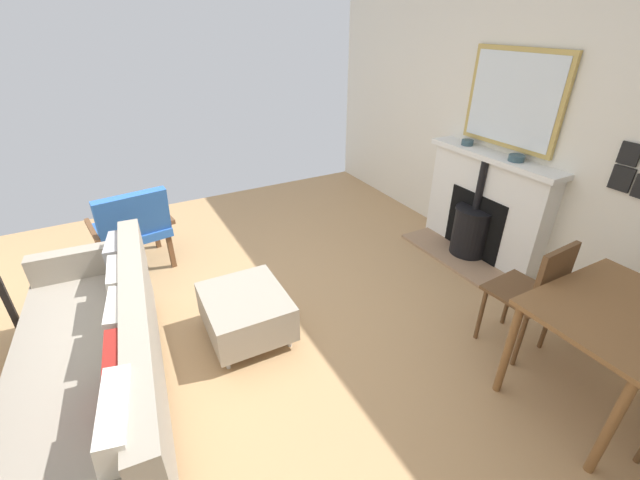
{
  "coord_description": "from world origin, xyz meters",
  "views": [
    {
      "loc": [
        0.5,
        2.47,
        2.16
      ],
      "look_at": [
        -0.66,
        0.34,
        0.81
      ],
      "focal_mm": 22.78,
      "sensor_mm": 36.0,
      "label": 1
    }
  ],
  "objects_px": {
    "ottoman": "(246,311)",
    "dining_chair_near_fireplace": "(535,290)",
    "mantel_bowl_near": "(467,142)",
    "sofa": "(98,368)",
    "fireplace": "(481,213)",
    "mantel_bowl_far": "(517,158)",
    "dining_table": "(615,324)",
    "armchair_accent": "(133,225)"
  },
  "relations": [
    {
      "from": "ottoman",
      "to": "dining_chair_near_fireplace",
      "type": "bearing_deg",
      "value": 147.11
    },
    {
      "from": "mantel_bowl_near",
      "to": "sofa",
      "type": "distance_m",
      "value": 3.6
    },
    {
      "from": "fireplace",
      "to": "mantel_bowl_far",
      "type": "bearing_deg",
      "value": 94.61
    },
    {
      "from": "sofa",
      "to": "ottoman",
      "type": "xyz_separation_m",
      "value": [
        -0.98,
        -0.25,
        -0.13
      ]
    },
    {
      "from": "ottoman",
      "to": "fireplace",
      "type": "bearing_deg",
      "value": -178.37
    },
    {
      "from": "fireplace",
      "to": "ottoman",
      "type": "relative_size",
      "value": 2.05
    },
    {
      "from": "mantel_bowl_far",
      "to": "dining_chair_near_fireplace",
      "type": "xyz_separation_m",
      "value": [
        0.8,
        0.93,
        -0.54
      ]
    },
    {
      "from": "mantel_bowl_far",
      "to": "dining_chair_near_fireplace",
      "type": "distance_m",
      "value": 1.34
    },
    {
      "from": "mantel_bowl_near",
      "to": "dining_table",
      "type": "xyz_separation_m",
      "value": [
        0.8,
        1.99,
        -0.46
      ]
    },
    {
      "from": "mantel_bowl_near",
      "to": "ottoman",
      "type": "height_order",
      "value": "mantel_bowl_near"
    },
    {
      "from": "dining_table",
      "to": "mantel_bowl_far",
      "type": "bearing_deg",
      "value": -119.38
    },
    {
      "from": "mantel_bowl_far",
      "to": "sofa",
      "type": "height_order",
      "value": "mantel_bowl_far"
    },
    {
      "from": "mantel_bowl_near",
      "to": "sofa",
      "type": "bearing_deg",
      "value": 10.71
    },
    {
      "from": "armchair_accent",
      "to": "ottoman",
      "type": "bearing_deg",
      "value": 113.0
    },
    {
      "from": "mantel_bowl_far",
      "to": "dining_chair_near_fireplace",
      "type": "relative_size",
      "value": 0.15
    },
    {
      "from": "mantel_bowl_near",
      "to": "fireplace",
      "type": "bearing_deg",
      "value": 86.85
    },
    {
      "from": "mantel_bowl_far",
      "to": "sofa",
      "type": "relative_size",
      "value": 0.06
    },
    {
      "from": "fireplace",
      "to": "sofa",
      "type": "xyz_separation_m",
      "value": [
        3.45,
        0.32,
        -0.1
      ]
    },
    {
      "from": "mantel_bowl_near",
      "to": "sofa",
      "type": "xyz_separation_m",
      "value": [
        3.47,
        0.66,
        -0.72
      ]
    },
    {
      "from": "dining_chair_near_fireplace",
      "to": "armchair_accent",
      "type": "bearing_deg",
      "value": -47.35
    },
    {
      "from": "mantel_bowl_far",
      "to": "sofa",
      "type": "bearing_deg",
      "value": 1.49
    },
    {
      "from": "fireplace",
      "to": "dining_chair_near_fireplace",
      "type": "height_order",
      "value": "fireplace"
    },
    {
      "from": "fireplace",
      "to": "mantel_bowl_near",
      "type": "bearing_deg",
      "value": -93.15
    },
    {
      "from": "sofa",
      "to": "dining_table",
      "type": "bearing_deg",
      "value": 153.29
    },
    {
      "from": "armchair_accent",
      "to": "dining_table",
      "type": "relative_size",
      "value": 0.88
    },
    {
      "from": "ottoman",
      "to": "dining_chair_near_fireplace",
      "type": "xyz_separation_m",
      "value": [
        -1.69,
        1.09,
        0.31
      ]
    },
    {
      "from": "mantel_bowl_near",
      "to": "mantel_bowl_far",
      "type": "xyz_separation_m",
      "value": [
        -0.0,
        0.57,
        0.0
      ]
    },
    {
      "from": "ottoman",
      "to": "dining_chair_near_fireplace",
      "type": "distance_m",
      "value": 2.04
    },
    {
      "from": "mantel_bowl_near",
      "to": "armchair_accent",
      "type": "distance_m",
      "value": 3.28
    },
    {
      "from": "ottoman",
      "to": "armchair_accent",
      "type": "distance_m",
      "value": 1.51
    },
    {
      "from": "sofa",
      "to": "dining_chair_near_fireplace",
      "type": "bearing_deg",
      "value": 162.43
    },
    {
      "from": "fireplace",
      "to": "dining_table",
      "type": "height_order",
      "value": "fireplace"
    },
    {
      "from": "mantel_bowl_near",
      "to": "dining_chair_near_fireplace",
      "type": "distance_m",
      "value": 1.78
    },
    {
      "from": "ottoman",
      "to": "sofa",
      "type": "bearing_deg",
      "value": 14.33
    },
    {
      "from": "mantel_bowl_far",
      "to": "ottoman",
      "type": "relative_size",
      "value": 0.2
    },
    {
      "from": "mantel_bowl_far",
      "to": "armchair_accent",
      "type": "relative_size",
      "value": 0.16
    },
    {
      "from": "mantel_bowl_near",
      "to": "armchair_accent",
      "type": "relative_size",
      "value": 0.14
    },
    {
      "from": "armchair_accent",
      "to": "mantel_bowl_far",
      "type": "bearing_deg",
      "value": 153.47
    },
    {
      "from": "fireplace",
      "to": "mantel_bowl_near",
      "type": "height_order",
      "value": "mantel_bowl_near"
    },
    {
      "from": "ottoman",
      "to": "armchair_accent",
      "type": "xyz_separation_m",
      "value": [
        0.58,
        -1.38,
        0.24
      ]
    },
    {
      "from": "dining_table",
      "to": "armchair_accent",
      "type": "bearing_deg",
      "value": -52.56
    },
    {
      "from": "fireplace",
      "to": "mantel_bowl_far",
      "type": "distance_m",
      "value": 0.66
    }
  ]
}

